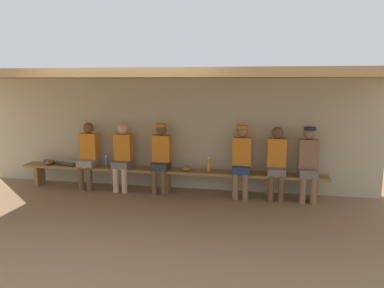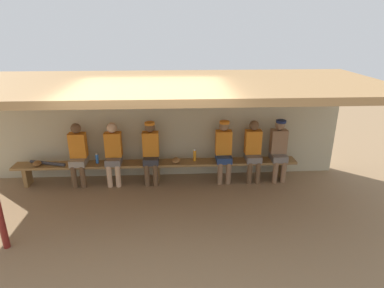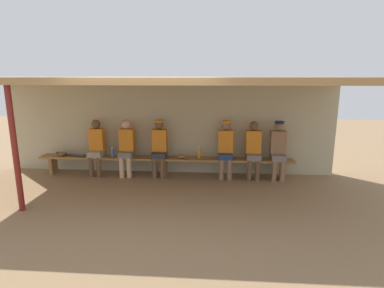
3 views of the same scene
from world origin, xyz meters
TOP-DOWN VIEW (x-y plane):
  - ground_plane at (0.00, 0.00)m, footprint 24.00×24.00m
  - back_wall at (0.00, 2.00)m, footprint 8.00×0.20m
  - dugout_roof at (0.00, 0.70)m, footprint 8.00×2.80m
  - support_post at (-2.23, -0.55)m, footprint 0.10×0.10m
  - bench at (0.00, 1.55)m, footprint 6.00×0.36m
  - player_in_red at (-1.63, 1.55)m, footprint 0.34×0.42m
  - player_in_white at (-0.90, 1.55)m, footprint 0.34×0.42m
  - player_near_post at (2.06, 1.55)m, footprint 0.34×0.42m
  - player_with_sunglasses at (-0.12, 1.55)m, footprint 0.34×0.42m
  - player_rightmost at (2.62, 1.55)m, footprint 0.34×0.42m
  - player_middle at (1.43, 1.55)m, footprint 0.34×0.42m
  - water_bottle_green at (-1.26, 1.58)m, footprint 0.06×0.06m
  - water_bottle_blue at (0.81, 1.58)m, footprint 0.06×0.06m
  - baseball_glove_tan at (-2.49, 1.52)m, footprint 0.23×0.28m
  - baseball_glove_worn at (0.41, 1.53)m, footprint 0.18×0.24m
  - baseball_bat at (-2.29, 1.55)m, footprint 0.80×0.30m

SIDE VIEW (x-z plane):
  - ground_plane at x=0.00m, z-range 0.00..0.00m
  - bench at x=0.00m, z-range 0.16..0.62m
  - baseball_bat at x=-2.29m, z-range 0.46..0.53m
  - baseball_glove_tan at x=-2.49m, z-range 0.46..0.55m
  - baseball_glove_worn at x=0.41m, z-range 0.46..0.55m
  - water_bottle_green at x=-1.26m, z-range 0.45..0.67m
  - water_bottle_blue at x=0.81m, z-range 0.45..0.72m
  - player_in_red at x=-1.63m, z-range 0.06..1.40m
  - player_in_white at x=-0.90m, z-range 0.06..1.40m
  - player_near_post at x=2.06m, z-range 0.06..1.40m
  - player_with_sunglasses at x=-0.12m, z-range 0.07..1.42m
  - player_rightmost at x=2.62m, z-range 0.07..1.42m
  - player_middle at x=1.43m, z-range 0.07..1.42m
  - back_wall at x=0.00m, z-range 0.00..2.20m
  - support_post at x=-2.23m, z-range 0.00..2.20m
  - dugout_roof at x=0.00m, z-range 2.20..2.32m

